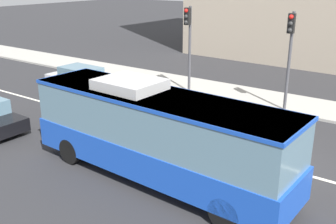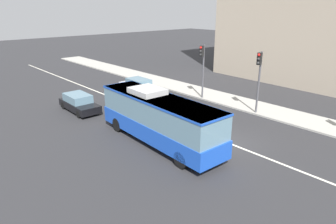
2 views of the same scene
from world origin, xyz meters
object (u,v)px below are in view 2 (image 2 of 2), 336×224
sedan_black (79,103)px  traffic_light_far_corner (202,63)px  sedan_silver (138,86)px  traffic_light_mid_block (259,72)px  transit_bus (159,117)px

sedan_black → traffic_light_far_corner: 11.76m
sedan_silver → sedan_black: size_ratio=1.00×
traffic_light_mid_block → transit_bus: bearing=-10.5°
transit_bus → sedan_black: bearing=-171.9°
traffic_light_mid_block → traffic_light_far_corner: 5.97m
transit_bus → sedan_black: (-9.43, -0.94, -1.09)m
sedan_silver → traffic_light_far_corner: 7.41m
traffic_light_mid_block → sedan_silver: bearing=-79.1°
transit_bus → traffic_light_mid_block: traffic_light_mid_block is taller
traffic_light_far_corner → sedan_silver: bearing=-62.3°
transit_bus → traffic_light_far_corner: 10.77m
sedan_silver → traffic_light_far_corner: size_ratio=0.87×
sedan_silver → sedan_black: same height
transit_bus → traffic_light_far_corner: size_ratio=1.94×
sedan_silver → traffic_light_far_corner: traffic_light_far_corner is taller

